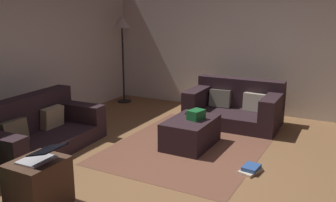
{
  "coord_description": "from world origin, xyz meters",
  "views": [
    {
      "loc": [
        -3.61,
        -1.63,
        1.93
      ],
      "look_at": [
        0.46,
        0.57,
        0.75
      ],
      "focal_mm": 39.32,
      "sensor_mm": 36.0,
      "label": 1
    }
  ],
  "objects_px": {
    "couch_right": "(235,107)",
    "laptop": "(41,156)",
    "gift_box": "(196,115)",
    "corner_lamp": "(122,29)",
    "tv_remote": "(189,115)",
    "couch_left": "(36,131)",
    "book_stack": "(251,169)",
    "side_table": "(39,184)",
    "ottoman": "(191,132)"
  },
  "relations": [
    {
      "from": "couch_left",
      "to": "couch_right",
      "type": "height_order",
      "value": "same"
    },
    {
      "from": "couch_left",
      "to": "tv_remote",
      "type": "relative_size",
      "value": 11.46
    },
    {
      "from": "side_table",
      "to": "couch_right",
      "type": "bearing_deg",
      "value": -13.0
    },
    {
      "from": "couch_right",
      "to": "side_table",
      "type": "bearing_deg",
      "value": 75.77
    },
    {
      "from": "couch_right",
      "to": "tv_remote",
      "type": "height_order",
      "value": "couch_right"
    },
    {
      "from": "couch_left",
      "to": "book_stack",
      "type": "height_order",
      "value": "couch_left"
    },
    {
      "from": "laptop",
      "to": "couch_right",
      "type": "bearing_deg",
      "value": -12.09
    },
    {
      "from": "couch_left",
      "to": "book_stack",
      "type": "bearing_deg",
      "value": 100.6
    },
    {
      "from": "couch_right",
      "to": "book_stack",
      "type": "xyz_separation_m",
      "value": [
        -1.79,
        -0.8,
        -0.25
      ]
    },
    {
      "from": "laptop",
      "to": "book_stack",
      "type": "distance_m",
      "value": 2.42
    },
    {
      "from": "gift_box",
      "to": "corner_lamp",
      "type": "xyz_separation_m",
      "value": [
        1.62,
        2.37,
        1.05
      ]
    },
    {
      "from": "couch_right",
      "to": "side_table",
      "type": "height_order",
      "value": "couch_right"
    },
    {
      "from": "couch_right",
      "to": "gift_box",
      "type": "height_order",
      "value": "couch_right"
    },
    {
      "from": "side_table",
      "to": "laptop",
      "type": "distance_m",
      "value": 0.31
    },
    {
      "from": "side_table",
      "to": "book_stack",
      "type": "distance_m",
      "value": 2.42
    },
    {
      "from": "laptop",
      "to": "couch_left",
      "type": "bearing_deg",
      "value": 49.72
    },
    {
      "from": "couch_left",
      "to": "book_stack",
      "type": "distance_m",
      "value": 2.92
    },
    {
      "from": "side_table",
      "to": "corner_lamp",
      "type": "relative_size",
      "value": 0.29
    },
    {
      "from": "couch_left",
      "to": "couch_right",
      "type": "distance_m",
      "value": 3.22
    },
    {
      "from": "couch_left",
      "to": "ottoman",
      "type": "distance_m",
      "value": 2.15
    },
    {
      "from": "side_table",
      "to": "laptop",
      "type": "xyz_separation_m",
      "value": [
        0.0,
        -0.06,
        0.31
      ]
    },
    {
      "from": "tv_remote",
      "to": "couch_right",
      "type": "bearing_deg",
      "value": 16.2
    },
    {
      "from": "ottoman",
      "to": "book_stack",
      "type": "bearing_deg",
      "value": -114.19
    },
    {
      "from": "couch_right",
      "to": "ottoman",
      "type": "height_order",
      "value": "couch_right"
    },
    {
      "from": "laptop",
      "to": "gift_box",
      "type": "bearing_deg",
      "value": -15.19
    },
    {
      "from": "laptop",
      "to": "corner_lamp",
      "type": "height_order",
      "value": "corner_lamp"
    },
    {
      "from": "gift_box",
      "to": "tv_remote",
      "type": "xyz_separation_m",
      "value": [
        0.14,
        0.17,
        -0.06
      ]
    },
    {
      "from": "book_stack",
      "to": "couch_left",
      "type": "bearing_deg",
      "value": 104.07
    },
    {
      "from": "gift_box",
      "to": "corner_lamp",
      "type": "height_order",
      "value": "corner_lamp"
    },
    {
      "from": "ottoman",
      "to": "tv_remote",
      "type": "relative_size",
      "value": 5.53
    },
    {
      "from": "tv_remote",
      "to": "corner_lamp",
      "type": "distance_m",
      "value": 2.87
    },
    {
      "from": "couch_left",
      "to": "gift_box",
      "type": "distance_m",
      "value": 2.23
    },
    {
      "from": "gift_box",
      "to": "corner_lamp",
      "type": "bearing_deg",
      "value": 55.72
    },
    {
      "from": "laptop",
      "to": "ottoman",
      "type": "bearing_deg",
      "value": -13.74
    },
    {
      "from": "tv_remote",
      "to": "corner_lamp",
      "type": "xyz_separation_m",
      "value": [
        1.48,
        2.2,
        1.11
      ]
    },
    {
      "from": "couch_left",
      "to": "side_table",
      "type": "distance_m",
      "value": 1.61
    },
    {
      "from": "ottoman",
      "to": "laptop",
      "type": "distance_m",
      "value": 2.33
    },
    {
      "from": "gift_box",
      "to": "tv_remote",
      "type": "height_order",
      "value": "gift_box"
    },
    {
      "from": "couch_left",
      "to": "corner_lamp",
      "type": "xyz_separation_m",
      "value": [
        2.81,
        0.49,
        1.24
      ]
    },
    {
      "from": "side_table",
      "to": "corner_lamp",
      "type": "bearing_deg",
      "value": 23.64
    },
    {
      "from": "couch_right",
      "to": "laptop",
      "type": "bearing_deg",
      "value": 76.67
    },
    {
      "from": "laptop",
      "to": "book_stack",
      "type": "bearing_deg",
      "value": -41.27
    },
    {
      "from": "ottoman",
      "to": "book_stack",
      "type": "xyz_separation_m",
      "value": [
        -0.46,
        -1.01,
        -0.16
      ]
    },
    {
      "from": "ottoman",
      "to": "laptop",
      "type": "xyz_separation_m",
      "value": [
        -2.23,
        0.55,
        0.36
      ]
    },
    {
      "from": "book_stack",
      "to": "tv_remote",
      "type": "bearing_deg",
      "value": 61.03
    },
    {
      "from": "ottoman",
      "to": "gift_box",
      "type": "bearing_deg",
      "value": -68.26
    },
    {
      "from": "couch_right",
      "to": "laptop",
      "type": "relative_size",
      "value": 3.62
    },
    {
      "from": "gift_box",
      "to": "corner_lamp",
      "type": "relative_size",
      "value": 0.13
    },
    {
      "from": "ottoman",
      "to": "laptop",
      "type": "height_order",
      "value": "laptop"
    },
    {
      "from": "gift_box",
      "to": "laptop",
      "type": "bearing_deg",
      "value": 164.81
    }
  ]
}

